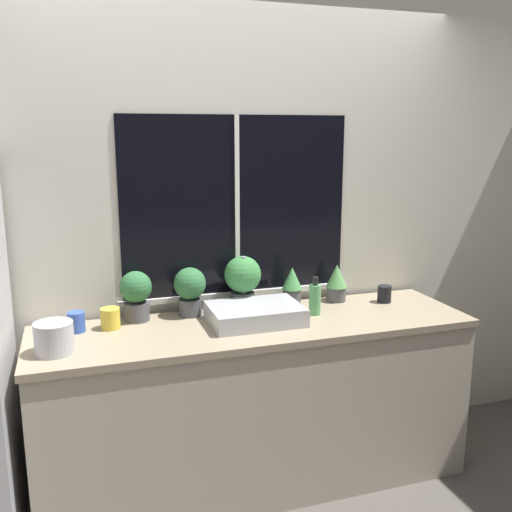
{
  "coord_description": "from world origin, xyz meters",
  "views": [
    {
      "loc": [
        -0.85,
        -2.32,
        1.84
      ],
      "look_at": [
        0.0,
        0.3,
        1.24
      ],
      "focal_mm": 40.0,
      "sensor_mm": 36.0,
      "label": 1
    }
  ],
  "objects_px": {
    "potted_plant_center": "(243,279)",
    "mug_yellow": "(110,318)",
    "potted_plant_far_left": "(136,294)",
    "mug_black": "(384,294)",
    "potted_plant_right": "(292,285)",
    "potted_plant_far_right": "(337,282)",
    "sink": "(255,313)",
    "potted_plant_left": "(190,289)",
    "mug_blue": "(76,322)",
    "kettle": "(54,337)",
    "soap_bottle": "(315,299)"
  },
  "relations": [
    {
      "from": "potted_plant_far_left",
      "to": "mug_black",
      "type": "xyz_separation_m",
      "value": [
        1.38,
        -0.11,
        -0.1
      ]
    },
    {
      "from": "potted_plant_center",
      "to": "potted_plant_right",
      "type": "bearing_deg",
      "value": 0.0
    },
    {
      "from": "mug_black",
      "to": "potted_plant_far_right",
      "type": "bearing_deg",
      "value": 156.43
    },
    {
      "from": "potted_plant_right",
      "to": "kettle",
      "type": "relative_size",
      "value": 1.29
    },
    {
      "from": "potted_plant_far_left",
      "to": "potted_plant_center",
      "type": "height_order",
      "value": "potted_plant_center"
    },
    {
      "from": "potted_plant_far_right",
      "to": "potted_plant_right",
      "type": "bearing_deg",
      "value": 180.0
    },
    {
      "from": "potted_plant_far_left",
      "to": "potted_plant_far_right",
      "type": "bearing_deg",
      "value": 0.0
    },
    {
      "from": "mug_black",
      "to": "kettle",
      "type": "relative_size",
      "value": 0.57
    },
    {
      "from": "potted_plant_right",
      "to": "mug_black",
      "type": "xyz_separation_m",
      "value": [
        0.52,
        -0.11,
        -0.07
      ]
    },
    {
      "from": "mug_blue",
      "to": "kettle",
      "type": "bearing_deg",
      "value": -110.54
    },
    {
      "from": "sink",
      "to": "mug_blue",
      "type": "xyz_separation_m",
      "value": [
        -0.87,
        0.13,
        0.0
      ]
    },
    {
      "from": "sink",
      "to": "kettle",
      "type": "height_order",
      "value": "sink"
    },
    {
      "from": "potted_plant_far_right",
      "to": "mug_black",
      "type": "relative_size",
      "value": 2.22
    },
    {
      "from": "potted_plant_far_left",
      "to": "mug_black",
      "type": "height_order",
      "value": "potted_plant_far_left"
    },
    {
      "from": "sink",
      "to": "mug_yellow",
      "type": "distance_m",
      "value": 0.72
    },
    {
      "from": "potted_plant_right",
      "to": "soap_bottle",
      "type": "xyz_separation_m",
      "value": [
        0.06,
        -0.19,
        -0.03
      ]
    },
    {
      "from": "potted_plant_left",
      "to": "mug_blue",
      "type": "distance_m",
      "value": 0.59
    },
    {
      "from": "potted_plant_left",
      "to": "potted_plant_far_left",
      "type": "bearing_deg",
      "value": -180.0
    },
    {
      "from": "potted_plant_far_right",
      "to": "soap_bottle",
      "type": "relative_size",
      "value": 1.04
    },
    {
      "from": "kettle",
      "to": "mug_black",
      "type": "bearing_deg",
      "value": 7.41
    },
    {
      "from": "sink",
      "to": "potted_plant_left",
      "type": "relative_size",
      "value": 1.8
    },
    {
      "from": "mug_yellow",
      "to": "mug_black",
      "type": "xyz_separation_m",
      "value": [
        1.52,
        -0.02,
        -0.0
      ]
    },
    {
      "from": "potted_plant_left",
      "to": "kettle",
      "type": "relative_size",
      "value": 1.52
    },
    {
      "from": "mug_black",
      "to": "mug_blue",
      "type": "bearing_deg",
      "value": 179.07
    },
    {
      "from": "potted_plant_center",
      "to": "mug_black",
      "type": "relative_size",
      "value": 3.12
    },
    {
      "from": "sink",
      "to": "potted_plant_center",
      "type": "relative_size",
      "value": 1.56
    },
    {
      "from": "potted_plant_left",
      "to": "potted_plant_right",
      "type": "distance_m",
      "value": 0.58
    },
    {
      "from": "mug_blue",
      "to": "kettle",
      "type": "xyz_separation_m",
      "value": [
        -0.1,
        -0.26,
        0.03
      ]
    },
    {
      "from": "soap_bottle",
      "to": "kettle",
      "type": "xyz_separation_m",
      "value": [
        -1.31,
        -0.15,
        -0.01
      ]
    },
    {
      "from": "potted_plant_center",
      "to": "soap_bottle",
      "type": "relative_size",
      "value": 1.46
    },
    {
      "from": "mug_yellow",
      "to": "potted_plant_center",
      "type": "bearing_deg",
      "value": 6.93
    },
    {
      "from": "potted_plant_far_left",
      "to": "potted_plant_far_right",
      "type": "height_order",
      "value": "potted_plant_far_left"
    },
    {
      "from": "potted_plant_right",
      "to": "mug_blue",
      "type": "distance_m",
      "value": 1.16
    },
    {
      "from": "potted_plant_left",
      "to": "potted_plant_right",
      "type": "height_order",
      "value": "potted_plant_left"
    },
    {
      "from": "potted_plant_center",
      "to": "kettle",
      "type": "bearing_deg",
      "value": -160.68
    },
    {
      "from": "kettle",
      "to": "potted_plant_center",
      "type": "bearing_deg",
      "value": 19.32
    },
    {
      "from": "potted_plant_right",
      "to": "mug_yellow",
      "type": "relative_size",
      "value": 2.1
    },
    {
      "from": "potted_plant_right",
      "to": "mug_yellow",
      "type": "height_order",
      "value": "potted_plant_right"
    },
    {
      "from": "potted_plant_center",
      "to": "mug_yellow",
      "type": "xyz_separation_m",
      "value": [
        -0.71,
        -0.09,
        -0.12
      ]
    },
    {
      "from": "potted_plant_far_left",
      "to": "potted_plant_right",
      "type": "xyz_separation_m",
      "value": [
        0.86,
        0.0,
        -0.03
      ]
    },
    {
      "from": "potted_plant_left",
      "to": "kettle",
      "type": "bearing_deg",
      "value": -153.29
    },
    {
      "from": "sink",
      "to": "potted_plant_far_right",
      "type": "xyz_separation_m",
      "value": [
        0.56,
        0.21,
        0.07
      ]
    },
    {
      "from": "potted_plant_left",
      "to": "potted_plant_far_right",
      "type": "height_order",
      "value": "potted_plant_left"
    },
    {
      "from": "sink",
      "to": "potted_plant_far_left",
      "type": "xyz_separation_m",
      "value": [
        -0.57,
        0.21,
        0.1
      ]
    },
    {
      "from": "potted_plant_far_left",
      "to": "potted_plant_left",
      "type": "distance_m",
      "value": 0.28
    },
    {
      "from": "potted_plant_left",
      "to": "kettle",
      "type": "height_order",
      "value": "potted_plant_left"
    },
    {
      "from": "mug_blue",
      "to": "potted_plant_right",
      "type": "bearing_deg",
      "value": 4.04
    },
    {
      "from": "potted_plant_far_left",
      "to": "soap_bottle",
      "type": "distance_m",
      "value": 0.93
    },
    {
      "from": "sink",
      "to": "mug_yellow",
      "type": "xyz_separation_m",
      "value": [
        -0.71,
        0.13,
        0.01
      ]
    },
    {
      "from": "potted_plant_far_right",
      "to": "mug_black",
      "type": "xyz_separation_m",
      "value": [
        0.25,
        -0.11,
        -0.06
      ]
    }
  ]
}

